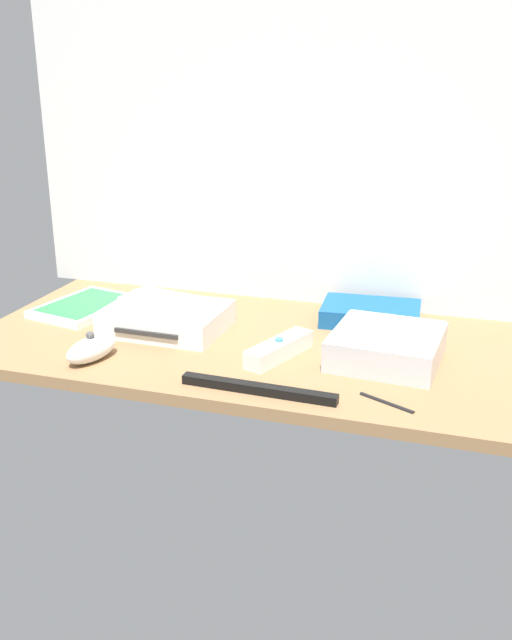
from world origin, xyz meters
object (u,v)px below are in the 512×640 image
remote_nunchuk (91,349)px  game_console (167,318)px  remote_wand (279,349)px  remote_classic_pad (164,302)px  network_router (371,314)px  mini_computer (387,346)px  stylus_pen (387,401)px  game_case (85,306)px  sensor_bar (258,389)px

remote_nunchuk → game_console: bearing=87.9°
remote_wand → remote_classic_pad: size_ratio=0.96×
network_router → mini_computer: bearing=-77.1°
remote_classic_pad → stylus_pen: bearing=-10.8°
remote_classic_pad → mini_computer: bearing=8.6°
game_console → remote_classic_pad: bearing=-119.8°
mini_computer → game_case: bearing=172.8°
sensor_bar → remote_wand: bearing=95.0°
remote_nunchuk → remote_classic_pad: 17.83cm
game_console → game_case: 20.60cm
mini_computer → network_router: (-5.38, 17.77, -0.94)cm
sensor_bar → stylus_pen: sensor_bar is taller
network_router → remote_wand: size_ratio=1.24×
sensor_bar → game_case: bearing=151.6°
remote_classic_pad → game_console: bearing=70.7°
remote_wand → sensor_bar: 13.96cm
remote_wand → remote_classic_pad: 24.45cm
remote_nunchuk → remote_classic_pad: remote_classic_pad is taller
game_case → remote_wand: 44.60cm
game_console → mini_computer: size_ratio=1.17×
game_console → stylus_pen: game_console is taller
game_console → remote_wand: size_ratio=1.41×
mini_computer → game_case: mini_computer is taller
network_router → stylus_pen: (7.71, -33.27, -1.35)cm
remote_nunchuk → stylus_pen: (48.30, -1.10, -1.69)cm
network_router → remote_nunchuk: (-40.59, -32.17, 0.34)cm
remote_nunchuk → sensor_bar: (29.72, -3.47, -1.34)cm
network_router → sensor_bar: 37.27cm
mini_computer → sensor_bar: bearing=-132.3°
game_console → network_router: size_ratio=1.14×
remote_wand → remote_nunchuk: bearing=-140.1°
network_router → remote_nunchuk: remote_nunchuk is taller
remote_nunchuk → remote_classic_pad: (5.58, 16.60, 3.37)cm
game_case → remote_wand: remote_wand is taller
mini_computer → remote_classic_pad: remote_classic_pad is taller
game_console → sensor_bar: (23.96, -20.36, -1.50)cm
remote_wand → remote_classic_pad: remote_classic_pad is taller
stylus_pen → remote_classic_pad: bearing=157.5°
game_case → remote_classic_pad: bearing=-3.4°
game_case → stylus_pen: 66.58cm
remote_wand → game_console: bearing=-175.5°
remote_classic_pad → sensor_bar: bearing=-28.0°
stylus_pen → game_case: bearing=159.7°
remote_wand → remote_nunchuk: size_ratio=1.40×
mini_computer → remote_nunchuk: size_ratio=1.68×
game_case → sensor_bar: size_ratio=0.89×
remote_classic_pad → sensor_bar: 31.74cm
game_case → network_router: network_router is taller
stylus_pen → game_console: bearing=157.1°
game_console → game_case: size_ratio=1.00×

